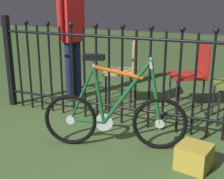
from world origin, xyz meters
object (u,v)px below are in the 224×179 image
object	(u,v)px
bicycle	(114,116)
person_visitor	(72,30)
chair_red	(194,70)
chair_tan	(125,67)
display_crate	(194,157)

from	to	relation	value
bicycle	person_visitor	xyz separation A→B (m)	(-1.14, 1.15, 0.67)
chair_red	person_visitor	world-z (taller)	person_visitor
chair_tan	chair_red	distance (m)	0.90
bicycle	chair_tan	distance (m)	1.20
bicycle	display_crate	bearing A→B (deg)	-6.66
person_visitor	chair_red	bearing A→B (deg)	10.21
chair_tan	person_visitor	distance (m)	0.93
chair_tan	display_crate	xyz separation A→B (m)	(1.13, -1.22, -0.44)
chair_red	bicycle	bearing A→B (deg)	-109.41
chair_red	person_visitor	bearing A→B (deg)	-169.79
chair_red	chair_tan	bearing A→B (deg)	-159.22
display_crate	chair_red	bearing A→B (deg)	100.70
person_visitor	display_crate	world-z (taller)	person_visitor
chair_tan	display_crate	world-z (taller)	chair_tan
chair_red	display_crate	size ratio (longest dim) A/B	3.21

